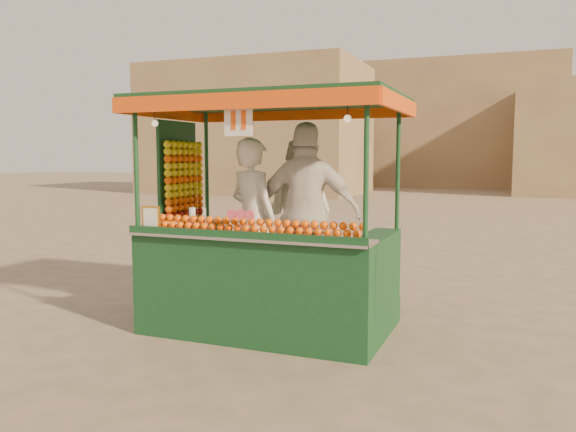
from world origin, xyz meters
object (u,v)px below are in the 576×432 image
at_px(vendor_middle, 300,216).
at_px(vendor_right, 307,213).
at_px(vendor_left, 253,220).
at_px(juice_cart, 262,256).

xyz_separation_m(vendor_middle, vendor_right, (0.24, -0.43, 0.08)).
height_order(vendor_left, vendor_right, vendor_right).
height_order(juice_cart, vendor_left, juice_cart).
relative_size(vendor_left, vendor_right, 0.91).
bearing_deg(juice_cart, vendor_left, 146.02).
bearing_deg(vendor_right, vendor_middle, -68.46).
distance_m(juice_cart, vendor_left, 0.38).
xyz_separation_m(vendor_left, vendor_middle, (0.31, 0.54, -0.00)).
relative_size(vendor_middle, vendor_right, 0.91).
bearing_deg(vendor_left, vendor_right, -145.40).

